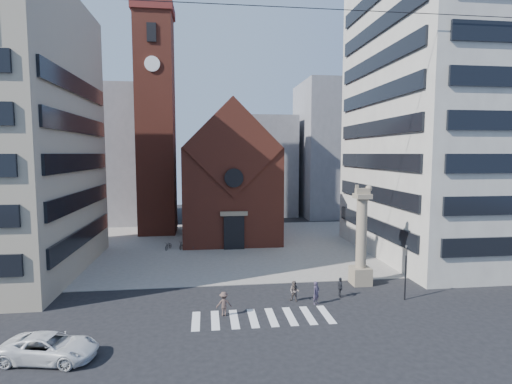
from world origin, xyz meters
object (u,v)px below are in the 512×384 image
at_px(white_car, 50,347).
at_px(pedestrian_2, 340,287).
at_px(pedestrian_1, 294,291).
at_px(scooter_0, 168,246).
at_px(pedestrian_0, 316,293).
at_px(traffic_light, 406,271).
at_px(lion_column, 361,245).

xyz_separation_m(white_car, pedestrian_2, (19.06, 7.34, 0.07)).
xyz_separation_m(white_car, pedestrian_1, (15.26, 6.89, 0.08)).
bearing_deg(scooter_0, pedestrian_0, -37.85).
height_order(traffic_light, scooter_0, traffic_light).
bearing_deg(scooter_0, lion_column, -21.59).
bearing_deg(pedestrian_0, lion_column, 1.65).
height_order(pedestrian_0, pedestrian_2, pedestrian_0).
distance_m(traffic_light, scooter_0, 27.25).
xyz_separation_m(white_car, scooter_0, (4.15, 24.91, -0.22)).
relative_size(traffic_light, pedestrian_0, 2.47).
relative_size(pedestrian_1, pedestrian_2, 1.00).
bearing_deg(pedestrian_2, lion_column, -42.78).
bearing_deg(white_car, lion_column, -54.36).
bearing_deg(traffic_light, scooter_0, 136.38).
bearing_deg(pedestrian_0, pedestrian_1, 117.12).
bearing_deg(white_car, traffic_light, -64.81).
bearing_deg(white_car, pedestrian_1, -54.99).
height_order(traffic_light, pedestrian_2, traffic_light).
bearing_deg(pedestrian_1, pedestrian_0, 7.80).
distance_m(lion_column, pedestrian_2, 4.78).
bearing_deg(pedestrian_0, white_car, 163.54).
distance_m(white_car, pedestrian_2, 20.42).
distance_m(traffic_light, pedestrian_2, 5.15).
bearing_deg(pedestrian_2, traffic_light, -101.92).
relative_size(lion_column, scooter_0, 5.12).
bearing_deg(pedestrian_1, traffic_light, 29.19).
relative_size(pedestrian_1, scooter_0, 0.94).
bearing_deg(pedestrian_1, pedestrian_2, 40.90).
bearing_deg(pedestrian_2, pedestrian_1, 98.85).
xyz_separation_m(lion_column, traffic_light, (1.99, -4.00, -1.17)).
relative_size(traffic_light, pedestrian_2, 2.72).
bearing_deg(scooter_0, pedestrian_2, -31.45).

